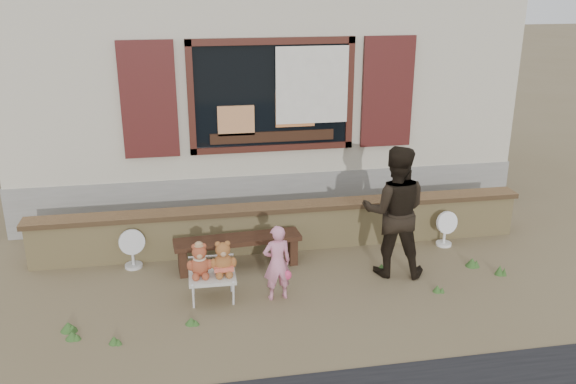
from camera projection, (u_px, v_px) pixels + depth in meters
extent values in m
plane|color=brown|center=(296.00, 279.00, 7.96)|extent=(80.00, 80.00, 0.00)
cube|color=#C1B59C|center=(251.00, 52.00, 11.33)|extent=(8.00, 5.00, 3.20)
cube|color=gray|center=(253.00, 155.00, 12.00)|extent=(8.04, 5.04, 0.80)
cube|color=black|center=(272.00, 96.00, 9.10)|extent=(2.30, 0.04, 1.50)
cube|color=#3F1912|center=(271.00, 41.00, 8.81)|extent=(2.50, 0.08, 0.10)
cube|color=#3F1912|center=(272.00, 148.00, 9.35)|extent=(2.50, 0.08, 0.10)
cube|color=#3F1912|center=(191.00, 99.00, 8.88)|extent=(0.10, 0.08, 1.70)
cube|color=#3F1912|center=(350.00, 93.00, 9.28)|extent=(0.10, 0.08, 1.70)
cube|color=#3F1811|center=(149.00, 100.00, 8.77)|extent=(0.80, 0.07, 1.70)
cube|color=#3F1811|center=(387.00, 92.00, 9.37)|extent=(0.80, 0.07, 1.70)
cube|color=beige|center=(312.00, 85.00, 9.09)|extent=(1.10, 0.02, 1.15)
cube|color=black|center=(272.00, 136.00, 9.28)|extent=(1.90, 0.06, 0.16)
cube|color=tan|center=(236.00, 121.00, 9.10)|extent=(0.55, 0.06, 0.45)
cube|color=#E08447|center=(295.00, 108.00, 9.20)|extent=(0.60, 0.06, 0.55)
cube|color=tan|center=(283.00, 228.00, 8.79)|extent=(7.00, 0.30, 0.60)
cube|color=brown|center=(283.00, 207.00, 8.68)|extent=(7.10, 0.36, 0.07)
cube|color=black|center=(238.00, 240.00, 8.16)|extent=(1.72, 0.48, 0.06)
cube|color=black|center=(183.00, 261.00, 8.07)|extent=(0.13, 0.33, 0.36)
cube|color=black|center=(291.00, 249.00, 8.41)|extent=(0.13, 0.33, 0.36)
cube|color=beige|center=(212.00, 276.00, 7.36)|extent=(0.57, 0.50, 0.04)
cylinder|color=silver|center=(193.00, 299.00, 7.18)|extent=(0.03, 0.03, 0.30)
cylinder|color=silver|center=(233.00, 295.00, 7.25)|extent=(0.03, 0.03, 0.30)
cylinder|color=silver|center=(193.00, 282.00, 7.58)|extent=(0.03, 0.03, 0.30)
cylinder|color=silver|center=(231.00, 279.00, 7.65)|extent=(0.03, 0.03, 0.30)
imported|color=pink|center=(277.00, 263.00, 7.34)|extent=(0.38, 0.27, 0.96)
imported|color=black|center=(394.00, 211.00, 7.86)|extent=(1.00, 0.88, 1.75)
cylinder|color=silver|center=(134.00, 266.00, 8.28)|extent=(0.24, 0.24, 0.04)
cylinder|color=silver|center=(133.00, 256.00, 8.23)|extent=(0.04, 0.04, 0.30)
cylinder|color=silver|center=(131.00, 241.00, 8.16)|extent=(0.36, 0.17, 0.35)
cylinder|color=white|center=(444.00, 244.00, 8.96)|extent=(0.23, 0.23, 0.04)
cylinder|color=white|center=(444.00, 235.00, 8.91)|extent=(0.04, 0.04, 0.29)
cylinder|color=white|center=(446.00, 222.00, 8.84)|extent=(0.34, 0.17, 0.33)
cone|color=#335A24|center=(114.00, 340.00, 6.56)|extent=(0.12, 0.12, 0.09)
cone|color=#335A24|center=(68.00, 326.00, 6.79)|extent=(0.18, 0.18, 0.10)
cone|color=#335A24|center=(191.00, 321.00, 6.93)|extent=(0.14, 0.14, 0.08)
cone|color=#335A24|center=(500.00, 270.00, 8.06)|extent=(0.12, 0.12, 0.14)
cone|color=#335A24|center=(437.00, 288.00, 7.63)|extent=(0.11, 0.11, 0.09)
cone|color=#335A24|center=(472.00, 262.00, 8.29)|extent=(0.17, 0.17, 0.12)
cone|color=#335A24|center=(381.00, 268.00, 8.13)|extent=(0.15, 0.15, 0.13)
cone|color=#335A24|center=(72.00, 335.00, 6.64)|extent=(0.15, 0.15, 0.09)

